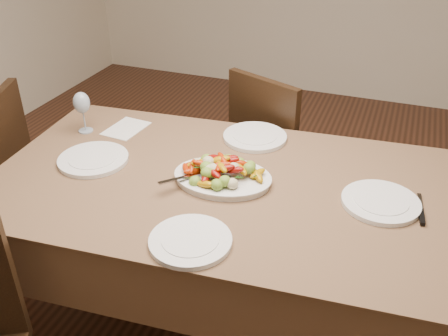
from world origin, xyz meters
name	(u,v)px	position (x,y,z in m)	size (l,w,h in m)	color
dining_table	(224,256)	(-0.11, 0.09, 0.38)	(1.84, 1.04, 0.76)	brown
chair_far	(283,152)	(-0.08, 0.90, 0.47)	(0.42, 0.42, 0.95)	black
serving_platter	(223,179)	(-0.12, 0.09, 0.77)	(0.37, 0.27, 0.02)	white
roasted_vegetables	(223,166)	(-0.12, 0.09, 0.83)	(0.30, 0.21, 0.09)	maroon
serving_spoon	(204,173)	(-0.18, 0.05, 0.81)	(0.28, 0.06, 0.03)	#9EA0A8
plate_left	(93,159)	(-0.68, 0.05, 0.77)	(0.29, 0.29, 0.02)	white
plate_right	(381,202)	(0.47, 0.15, 0.77)	(0.28, 0.28, 0.02)	white
plate_far	(255,137)	(-0.11, 0.48, 0.77)	(0.29, 0.29, 0.02)	white
plate_near	(190,241)	(-0.08, -0.30, 0.77)	(0.27, 0.27, 0.02)	white
wine_glass	(83,111)	(-0.87, 0.27, 0.86)	(0.08, 0.08, 0.20)	#8C99A5
menu_card	(126,128)	(-0.71, 0.36, 0.76)	(0.15, 0.21, 0.00)	silver
table_knife	(421,211)	(0.61, 0.15, 0.76)	(0.02, 0.20, 0.01)	#9EA0A8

